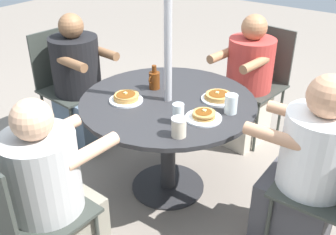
# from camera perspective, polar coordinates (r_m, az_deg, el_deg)

# --- Properties ---
(ground_plane) EXTENTS (12.00, 12.00, 0.00)m
(ground_plane) POSITION_cam_1_polar(r_m,az_deg,el_deg) (2.96, 0.00, -9.94)
(ground_plane) COLOR gray
(patio_table) EXTENTS (1.16, 1.16, 0.72)m
(patio_table) POSITION_cam_1_polar(r_m,az_deg,el_deg) (2.63, 0.00, 0.11)
(patio_table) COLOR #28282B
(patio_table) RESTS_ON ground
(umbrella_pole) EXTENTS (0.05, 0.05, 2.43)m
(umbrella_pole) POSITION_cam_1_polar(r_m,az_deg,el_deg) (2.40, 0.00, 13.31)
(umbrella_pole) COLOR #ADADB2
(umbrella_pole) RESTS_ON ground
(patio_chair_north) EXTENTS (0.51, 0.51, 0.94)m
(patio_chair_north) POSITION_cam_1_polar(r_m,az_deg,el_deg) (3.43, -14.52, 5.41)
(patio_chair_north) COLOR #333833
(patio_chair_north) RESTS_ON ground
(diner_north) EXTENTS (0.41, 0.53, 1.12)m
(diner_north) POSITION_cam_1_polar(r_m,az_deg,el_deg) (3.31, -12.54, 3.99)
(diner_north) COLOR slate
(diner_north) RESTS_ON ground
(patio_chair_east) EXTENTS (0.49, 0.49, 0.94)m
(patio_chair_east) POSITION_cam_1_polar(r_m,az_deg,el_deg) (2.07, -20.77, -12.89)
(patio_chair_east) COLOR #333833
(patio_chair_east) RESTS_ON ground
(diner_east) EXTENTS (0.55, 0.39, 1.09)m
(diner_east) POSITION_cam_1_polar(r_m,az_deg,el_deg) (2.17, -16.34, -11.64)
(diner_east) COLOR gray
(diner_east) RESTS_ON ground
(diner_south) EXTENTS (0.39, 0.55, 1.13)m
(diner_south) POSITION_cam_1_polar(r_m,az_deg,el_deg) (2.34, 19.39, -8.18)
(diner_south) COLOR #3D3D42
(diner_south) RESTS_ON ground
(patio_chair_west) EXTENTS (0.52, 0.52, 0.94)m
(patio_chair_west) POSITION_cam_1_polar(r_m,az_deg,el_deg) (3.48, 13.03, 5.96)
(patio_chair_west) COLOR #333833
(patio_chair_west) RESTS_ON ground
(diner_west) EXTENTS (0.56, 0.43, 1.10)m
(diner_west) POSITION_cam_1_polar(r_m,az_deg,el_deg) (3.35, 11.25, 4.31)
(diner_west) COLOR beige
(diner_west) RESTS_ON ground
(pancake_plate_a) EXTENTS (0.22, 0.22, 0.06)m
(pancake_plate_a) POSITION_cam_1_polar(r_m,az_deg,el_deg) (2.57, -6.08, 2.84)
(pancake_plate_a) COLOR white
(pancake_plate_a) RESTS_ON patio_table
(pancake_plate_b) EXTENTS (0.22, 0.22, 0.06)m
(pancake_plate_b) POSITION_cam_1_polar(r_m,az_deg,el_deg) (2.59, 7.31, 2.97)
(pancake_plate_b) COLOR white
(pancake_plate_b) RESTS_ON patio_table
(pancake_plate_c) EXTENTS (0.22, 0.22, 0.06)m
(pancake_plate_c) POSITION_cam_1_polar(r_m,az_deg,el_deg) (2.35, 5.20, 0.22)
(pancake_plate_c) COLOR white
(pancake_plate_c) RESTS_ON patio_table
(syrup_bottle) EXTENTS (0.10, 0.08, 0.17)m
(syrup_bottle) POSITION_cam_1_polar(r_m,az_deg,el_deg) (2.71, -2.01, 5.51)
(syrup_bottle) COLOR #602D0F
(syrup_bottle) RESTS_ON patio_table
(coffee_cup) EXTENTS (0.09, 0.09, 0.11)m
(coffee_cup) POSITION_cam_1_polar(r_m,az_deg,el_deg) (2.15, 1.59, -1.41)
(coffee_cup) COLOR beige
(coffee_cup) RESTS_ON patio_table
(drinking_glass_a) EXTENTS (0.07, 0.07, 0.12)m
(drinking_glass_a) POSITION_cam_1_polar(r_m,az_deg,el_deg) (2.28, 1.49, 0.57)
(drinking_glass_a) COLOR silver
(drinking_glass_a) RESTS_ON patio_table
(drinking_glass_b) EXTENTS (0.08, 0.08, 0.12)m
(drinking_glass_b) POSITION_cam_1_polar(r_m,az_deg,el_deg) (2.42, 9.13, 1.96)
(drinking_glass_b) COLOR silver
(drinking_glass_b) RESTS_ON patio_table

